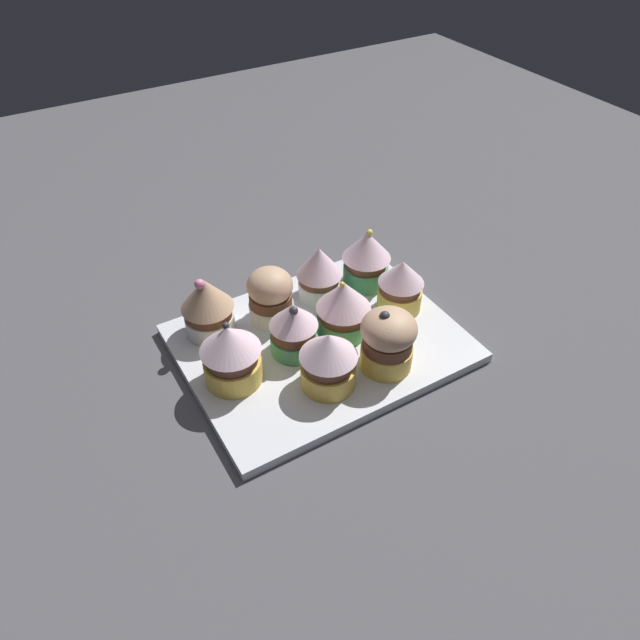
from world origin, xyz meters
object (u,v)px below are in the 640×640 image
at_px(cupcake_2, 270,295).
at_px(cupcake_0, 366,257).
at_px(cupcake_9, 328,359).
at_px(cupcake_1, 319,271).
at_px(cupcake_8, 388,340).
at_px(cupcake_7, 231,354).
at_px(cupcake_3, 207,305).
at_px(baking_tray, 320,343).
at_px(cupcake_5, 343,306).
at_px(cupcake_4, 401,285).
at_px(cupcake_6, 295,330).

bearing_deg(cupcake_2, cupcake_0, -179.97).
distance_m(cupcake_2, cupcake_9, 0.13).
distance_m(cupcake_1, cupcake_8, 0.14).
relative_size(cupcake_7, cupcake_9, 1.08).
bearing_deg(cupcake_7, cupcake_3, -95.72).
xyz_separation_m(baking_tray, cupcake_8, (-0.04, 0.07, 0.04)).
bearing_deg(cupcake_1, cupcake_5, 81.80).
relative_size(cupcake_5, cupcake_9, 1.03).
bearing_deg(cupcake_1, cupcake_0, 173.35).
bearing_deg(cupcake_4, baking_tray, -0.10).
bearing_deg(cupcake_6, cupcake_2, -93.27).
distance_m(baking_tray, cupcake_5, 0.05).
distance_m(baking_tray, cupcake_0, 0.13).
distance_m(cupcake_4, cupcake_5, 0.08).
distance_m(cupcake_2, cupcake_5, 0.09).
xyz_separation_m(cupcake_5, cupcake_6, (0.06, 0.01, -0.00)).
xyz_separation_m(cupcake_7, cupcake_9, (-0.08, 0.06, -0.00)).
relative_size(baking_tray, cupcake_3, 3.91).
relative_size(cupcake_5, cupcake_8, 0.94).
xyz_separation_m(cupcake_1, cupcake_6, (0.07, 0.08, -0.00)).
bearing_deg(cupcake_8, cupcake_6, -42.07).
relative_size(cupcake_4, cupcake_8, 0.90).
bearing_deg(cupcake_6, cupcake_5, -175.51).
xyz_separation_m(cupcake_2, cupcake_5, (-0.06, 0.06, 0.00)).
bearing_deg(cupcake_5, cupcake_4, 179.11).
height_order(baking_tray, cupcake_6, cupcake_6).
height_order(baking_tray, cupcake_4, cupcake_4).
height_order(cupcake_5, cupcake_8, cupcake_8).
bearing_deg(cupcake_8, cupcake_7, -23.50).
xyz_separation_m(cupcake_0, cupcake_4, (-0.01, 0.06, -0.00)).
relative_size(cupcake_2, cupcake_6, 0.98).
bearing_deg(cupcake_7, cupcake_9, 145.56).
height_order(cupcake_1, cupcake_6, same).
height_order(cupcake_4, cupcake_7, cupcake_7).
height_order(cupcake_3, cupcake_5, cupcake_3).
bearing_deg(cupcake_6, cupcake_0, -154.08).
xyz_separation_m(cupcake_6, cupcake_7, (0.08, 0.00, 0.00)).
bearing_deg(cupcake_1, cupcake_3, -2.68).
bearing_deg(cupcake_5, cupcake_7, 2.68).
relative_size(cupcake_4, cupcake_9, 0.99).
height_order(cupcake_2, cupcake_3, cupcake_3).
bearing_deg(cupcake_8, cupcake_2, -62.22).
bearing_deg(cupcake_1, cupcake_9, 62.98).
height_order(cupcake_3, cupcake_4, cupcake_3).
height_order(cupcake_0, cupcake_5, cupcake_0).
xyz_separation_m(cupcake_3, cupcake_9, (-0.08, 0.14, -0.00)).
distance_m(cupcake_3, cupcake_8, 0.21).
xyz_separation_m(cupcake_2, cupcake_4, (-0.14, 0.06, 0.00)).
distance_m(cupcake_7, cupcake_8, 0.17).
distance_m(cupcake_0, cupcake_2, 0.14).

